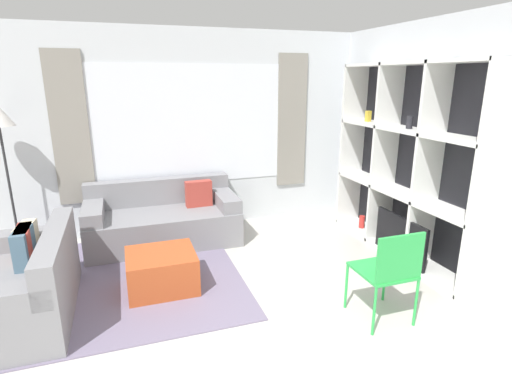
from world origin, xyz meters
name	(u,v)px	position (x,y,z in m)	size (l,w,h in m)	color
ground_plane	(273,371)	(0.00, 0.00, 0.00)	(16.00, 16.00, 0.00)	beige
wall_back	(190,132)	(0.00, 3.20, 1.36)	(6.01, 0.11, 2.70)	silver
wall_right	(418,140)	(2.44, 1.58, 1.35)	(0.07, 4.37, 2.70)	silver
area_rug	(126,279)	(-0.99, 1.78, 0.01)	(2.36, 2.36, 0.01)	slate
shelving_unit	(408,166)	(2.25, 1.48, 1.08)	(0.38, 2.31, 2.24)	#232328
couch_main	(164,220)	(-0.48, 2.70, 0.29)	(1.88, 0.90, 0.78)	gray
couch_side	(22,285)	(-1.85, 1.37, 0.31)	(0.90, 1.46, 0.78)	gray
ottoman	(162,271)	(-0.63, 1.48, 0.19)	(0.67, 0.61, 0.39)	#B74C23
folding_chair	(389,268)	(1.15, 0.27, 0.52)	(0.44, 0.46, 0.86)	green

